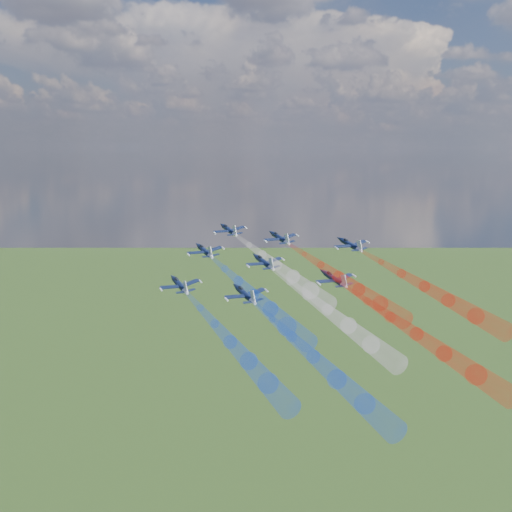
% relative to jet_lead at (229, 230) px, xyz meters
% --- Properties ---
extents(jet_lead, '(12.99, 13.55, 5.48)m').
position_rel_jet_lead_xyz_m(jet_lead, '(0.00, 0.00, 0.00)').
color(jet_lead, black).
extents(trail_lead, '(28.31, 34.03, 11.00)m').
position_rel_jet_lead_xyz_m(trail_lead, '(15.62, -19.08, -4.42)').
color(trail_lead, white).
extents(jet_inner_left, '(12.99, 13.55, 5.48)m').
position_rel_jet_lead_xyz_m(jet_inner_left, '(-1.28, -14.48, -2.78)').
color(jet_inner_left, black).
extents(trail_inner_left, '(28.31, 34.03, 11.00)m').
position_rel_jet_lead_xyz_m(trail_inner_left, '(14.34, -33.56, -7.20)').
color(trail_inner_left, blue).
extents(jet_inner_right, '(12.99, 13.55, 5.48)m').
position_rel_jet_lead_xyz_m(jet_inner_right, '(13.15, -4.32, -0.86)').
color(jet_inner_right, black).
extents(trail_inner_right, '(28.31, 34.03, 11.00)m').
position_rel_jet_lead_xyz_m(trail_inner_right, '(28.77, -23.40, -5.29)').
color(trail_inner_right, red).
extents(jet_outer_left, '(12.99, 13.55, 5.48)m').
position_rel_jet_lead_xyz_m(jet_outer_left, '(-1.02, -30.68, -6.85)').
color(jet_outer_left, black).
extents(trail_outer_left, '(28.31, 34.03, 11.00)m').
position_rel_jet_lead_xyz_m(trail_outer_left, '(14.60, -49.76, -11.27)').
color(trail_outer_left, blue).
extents(jet_center_third, '(12.99, 13.55, 5.48)m').
position_rel_jet_lead_xyz_m(jet_center_third, '(12.62, -17.79, -4.07)').
color(jet_center_third, black).
extents(trail_center_third, '(28.31, 34.03, 11.00)m').
position_rel_jet_lead_xyz_m(trail_center_third, '(28.24, -36.87, -8.49)').
color(trail_center_third, white).
extents(jet_outer_right, '(12.99, 13.55, 5.48)m').
position_rel_jet_lead_xyz_m(jet_outer_right, '(29.02, -5.07, -1.70)').
color(jet_outer_right, black).
extents(trail_outer_right, '(28.31, 34.03, 11.00)m').
position_rel_jet_lead_xyz_m(trail_outer_right, '(44.64, -24.15, -6.12)').
color(trail_outer_right, red).
extents(jet_rear_left, '(12.99, 13.55, 5.48)m').
position_rel_jet_lead_xyz_m(jet_rear_left, '(12.82, -33.90, -7.20)').
color(jet_rear_left, black).
extents(trail_rear_left, '(28.31, 34.03, 11.00)m').
position_rel_jet_lead_xyz_m(trail_rear_left, '(28.44, -52.98, -11.62)').
color(trail_rear_left, blue).
extents(jet_rear_right, '(12.99, 13.55, 5.48)m').
position_rel_jet_lead_xyz_m(jet_rear_right, '(27.71, -22.20, -5.98)').
color(jet_rear_right, black).
extents(trail_rear_right, '(28.31, 34.03, 11.00)m').
position_rel_jet_lead_xyz_m(trail_rear_right, '(43.33, -41.28, -10.40)').
color(trail_rear_right, red).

